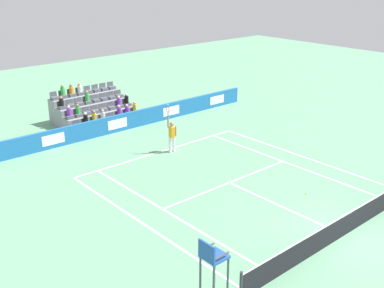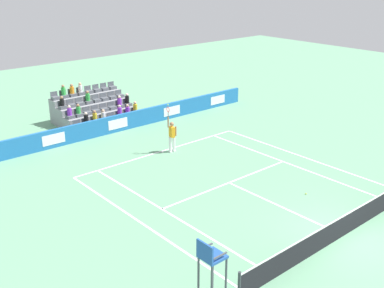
% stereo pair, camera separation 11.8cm
% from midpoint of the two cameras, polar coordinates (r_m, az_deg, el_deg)
% --- Properties ---
extents(ground_plane, '(80.00, 80.00, 0.00)m').
position_cam_midpoint_polar(ground_plane, '(20.09, 17.54, -10.33)').
color(ground_plane, '#669E77').
extents(line_baseline, '(10.97, 0.10, 0.01)m').
position_cam_midpoint_polar(line_baseline, '(27.31, -3.86, -0.89)').
color(line_baseline, white).
rests_on(line_baseline, ground).
extents(line_service, '(8.23, 0.10, 0.01)m').
position_cam_midpoint_polar(line_service, '(23.51, 4.31, -4.61)').
color(line_service, white).
rests_on(line_service, ground).
extents(line_centre_service, '(0.10, 6.40, 0.01)m').
position_cam_midpoint_polar(line_centre_service, '(21.63, 10.36, -7.29)').
color(line_centre_service, white).
rests_on(line_centre_service, ground).
extents(line_singles_sideline_left, '(0.10, 11.89, 0.01)m').
position_cam_midpoint_polar(line_singles_sideline_left, '(20.76, -2.92, -8.21)').
color(line_singles_sideline_left, white).
rests_on(line_singles_sideline_left, ground).
extents(line_singles_sideline_right, '(0.10, 11.89, 0.01)m').
position_cam_midpoint_polar(line_singles_sideline_right, '(26.11, 11.42, -2.32)').
color(line_singles_sideline_right, white).
rests_on(line_singles_sideline_right, ground).
extents(line_doubles_sideline_left, '(0.10, 11.89, 0.01)m').
position_cam_midpoint_polar(line_doubles_sideline_left, '(20.06, -6.04, -9.42)').
color(line_doubles_sideline_left, white).
rests_on(line_doubles_sideline_left, ground).
extents(line_doubles_sideline_right, '(0.10, 11.89, 0.01)m').
position_cam_midpoint_polar(line_doubles_sideline_right, '(27.14, 13.21, -1.57)').
color(line_doubles_sideline_right, white).
rests_on(line_doubles_sideline_right, ground).
extents(line_centre_mark, '(0.10, 0.20, 0.01)m').
position_cam_midpoint_polar(line_centre_mark, '(27.23, -3.74, -0.95)').
color(line_centre_mark, white).
rests_on(line_centre_mark, ground).
extents(sponsor_barrier, '(21.78, 0.22, 1.09)m').
position_cam_midpoint_polar(sponsor_barrier, '(30.70, -9.08, 2.43)').
color(sponsor_barrier, '#1E66AD').
rests_on(sponsor_barrier, ground).
extents(tennis_net, '(11.97, 0.10, 1.07)m').
position_cam_midpoint_polar(tennis_net, '(19.85, 17.70, -9.10)').
color(tennis_net, '#33383D').
rests_on(tennis_net, ground).
extents(tennis_player, '(0.51, 0.39, 2.85)m').
position_cam_midpoint_polar(tennis_player, '(26.89, -2.56, 1.03)').
color(tennis_player, white).
rests_on(tennis_player, ground).
extents(umpire_chair, '(0.70, 0.70, 2.34)m').
position_cam_midpoint_polar(umpire_chair, '(14.93, 2.23, -14.05)').
color(umpire_chair, '#474C54').
rests_on(umpire_chair, ground).
extents(stadium_stand, '(4.96, 3.80, 2.57)m').
position_cam_midpoint_polar(stadium_stand, '(33.07, -11.82, 3.84)').
color(stadium_stand, gray).
rests_on(stadium_stand, ground).
extents(loose_tennis_ball, '(0.07, 0.07, 0.07)m').
position_cam_midpoint_polar(loose_tennis_ball, '(22.93, 13.32, -5.75)').
color(loose_tennis_ball, '#D1E533').
rests_on(loose_tennis_ball, ground).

